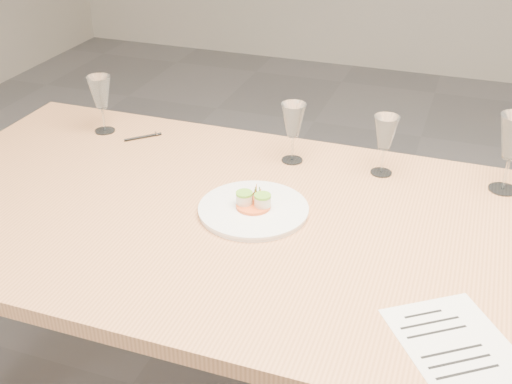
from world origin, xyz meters
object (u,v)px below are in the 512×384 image
(recipe_sheet, at_px, (455,343))
(wine_glass_0, at_px, (100,94))
(ballpoint_pen, at_px, (143,137))
(dining_table, at_px, (341,256))
(wine_glass_2, at_px, (385,134))
(wine_glass_1, at_px, (293,122))
(dinner_plate, at_px, (254,208))

(recipe_sheet, relative_size, wine_glass_0, 1.76)
(ballpoint_pen, distance_m, wine_glass_0, 0.19)
(dining_table, height_order, wine_glass_2, wine_glass_2)
(ballpoint_pen, distance_m, wine_glass_1, 0.51)
(wine_glass_1, bearing_deg, ballpoint_pen, -179.25)
(wine_glass_1, bearing_deg, dinner_plate, -91.56)
(wine_glass_2, bearing_deg, ballpoint_pen, -178.75)
(dining_table, distance_m, wine_glass_2, 0.40)
(wine_glass_2, bearing_deg, dining_table, -95.48)
(ballpoint_pen, height_order, wine_glass_2, wine_glass_2)
(ballpoint_pen, relative_size, wine_glass_1, 0.52)
(dinner_plate, height_order, wine_glass_0, wine_glass_0)
(dining_table, xyz_separation_m, wine_glass_0, (-0.88, 0.34, 0.20))
(wine_glass_0, bearing_deg, recipe_sheet, -28.88)
(ballpoint_pen, bearing_deg, recipe_sheet, -76.40)
(wine_glass_0, bearing_deg, ballpoint_pen, -2.02)
(recipe_sheet, xyz_separation_m, wine_glass_0, (-1.17, 0.64, 0.13))
(dining_table, bearing_deg, dinner_plate, 174.87)
(dinner_plate, bearing_deg, dining_table, -5.13)
(dining_table, relative_size, dinner_plate, 8.36)
(ballpoint_pen, xyz_separation_m, wine_glass_2, (0.76, 0.02, 0.12))
(dinner_plate, distance_m, wine_glass_2, 0.44)
(wine_glass_0, distance_m, wine_glass_1, 0.64)
(dinner_plate, height_order, wine_glass_2, wine_glass_2)
(ballpoint_pen, relative_size, wine_glass_0, 0.50)
(dining_table, xyz_separation_m, wine_glass_2, (0.03, 0.35, 0.19))
(recipe_sheet, height_order, ballpoint_pen, ballpoint_pen)
(wine_glass_1, distance_m, wine_glass_2, 0.27)
(wine_glass_0, bearing_deg, dining_table, -21.13)
(ballpoint_pen, distance_m, wine_glass_2, 0.77)
(wine_glass_1, bearing_deg, wine_glass_0, -179.88)
(dining_table, distance_m, wine_glass_1, 0.46)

